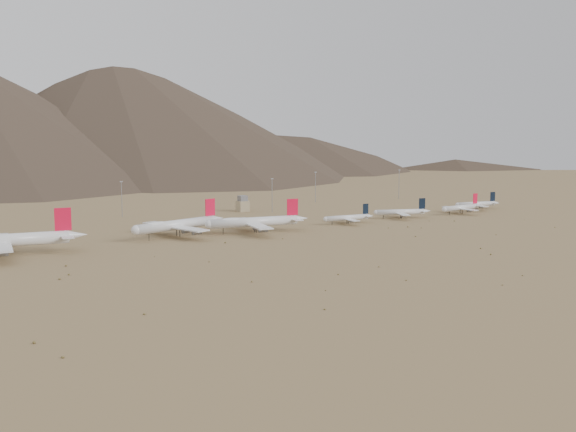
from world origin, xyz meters
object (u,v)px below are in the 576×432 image
widebody_west (3,240)px  narrowbody_b (402,212)px  widebody_centre (177,225)px  narrowbody_a (348,218)px  control_tower (243,204)px  widebody_east (254,222)px

widebody_west → narrowbody_b: 265.59m
widebody_centre → narrowbody_a: bearing=-20.5°
narrowbody_b → narrowbody_a: bearing=-157.0°
widebody_west → widebody_centre: bearing=14.8°
narrowbody_a → control_tower: narrowbody_a is taller
widebody_west → widebody_centre: (99.77, 10.67, -0.97)m
widebody_west → control_tower: (189.35, 94.29, -2.69)m
widebody_east → narrowbody_a: widebody_east is taller
widebody_west → widebody_east: bearing=8.1°
narrowbody_a → control_tower: (-28.17, 95.10, 1.18)m
narrowbody_a → control_tower: 99.19m
narrowbody_b → control_tower: 120.66m
widebody_west → narrowbody_a: widebody_west is taller
narrowbody_a → narrowbody_b: 48.08m
widebody_centre → widebody_east: size_ratio=1.01×
widebody_west → narrowbody_b: bearing=8.9°
widebody_west → control_tower: bearing=35.2°
narrowbody_b → widebody_east: bearing=-157.7°
control_tower → widebody_centre: bearing=-137.0°
widebody_centre → narrowbody_a: size_ratio=1.74×
widebody_centre → narrowbody_a: widebody_centre is taller
widebody_centre → widebody_west: bearing=171.2°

